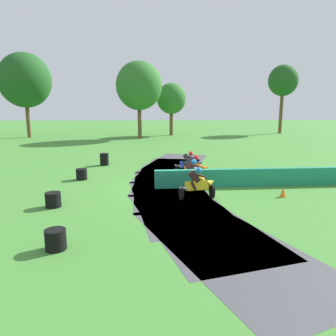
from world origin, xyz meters
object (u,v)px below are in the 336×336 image
motorcycle_lead_blue (190,164)px  tire_stack_mid_a (82,174)px  tire_stack_near (104,159)px  tire_stack_far (56,239)px  tire_stack_mid_b (53,200)px  motorcycle_trailing_white (193,173)px  motorcycle_fourth_yellow (198,184)px  traffic_cone (283,192)px  motorcycle_chase_orange (195,168)px

motorcycle_lead_blue → tire_stack_mid_a: size_ratio=2.84×
tire_stack_near → tire_stack_far: 12.80m
tire_stack_mid_a → tire_stack_mid_b: same height
motorcycle_lead_blue → tire_stack_near: (-5.48, 2.94, -0.24)m
motorcycle_trailing_white → tire_stack_far: 8.60m
motorcycle_trailing_white → motorcycle_fourth_yellow: bearing=-90.0°
motorcycle_trailing_white → tire_stack_near: (-5.43, 5.55, -0.23)m
tire_stack_near → traffic_cone: 12.02m
motorcycle_trailing_white → motorcycle_fourth_yellow: motorcycle_fourth_yellow is taller
tire_stack_far → tire_stack_mid_b: bearing=108.8°
tire_stack_far → traffic_cone: bearing=31.1°
motorcycle_fourth_yellow → tire_stack_mid_b: (-5.99, -1.08, -0.35)m
motorcycle_fourth_yellow → motorcycle_lead_blue: bearing=89.5°
tire_stack_near → tire_stack_mid_a: 4.16m
motorcycle_trailing_white → motorcycle_fourth_yellow: 2.23m
traffic_cone → motorcycle_chase_orange: bearing=138.4°
motorcycle_chase_orange → tire_stack_mid_a: 6.19m
motorcycle_chase_orange → motorcycle_trailing_white: size_ratio=1.00×
motorcycle_trailing_white → tire_stack_mid_a: 6.15m
tire_stack_mid_a → tire_stack_mid_b: (-0.02, -4.74, 0.00)m
motorcycle_lead_blue → motorcycle_fourth_yellow: 4.84m
tire_stack_near → tire_stack_mid_a: tire_stack_near is taller
motorcycle_trailing_white → motorcycle_lead_blue: bearing=89.1°
motorcycle_chase_orange → traffic_cone: bearing=-41.6°
motorcycle_trailing_white → motorcycle_fourth_yellow: size_ratio=1.00×
motorcycle_chase_orange → tire_stack_mid_b: size_ratio=2.69×
motorcycle_chase_orange → traffic_cone: motorcycle_chase_orange is taller
motorcycle_chase_orange → tire_stack_far: bearing=-120.2°
motorcycle_lead_blue → tire_stack_far: size_ratio=2.81×
motorcycle_chase_orange → tire_stack_mid_b: motorcycle_chase_orange is taller
motorcycle_trailing_white → tire_stack_far: bearing=-122.8°
motorcycle_fourth_yellow → tire_stack_far: bearing=-133.0°
tire_stack_near → motorcycle_trailing_white: bearing=-45.6°
motorcycle_trailing_white → tire_stack_near: motorcycle_trailing_white is taller
tire_stack_mid_a → traffic_cone: bearing=-19.8°
tire_stack_mid_b → traffic_cone: size_ratio=1.42×
motorcycle_chase_orange → tire_stack_near: size_ratio=2.10×
motorcycle_lead_blue → motorcycle_chase_orange: bearing=-83.9°
motorcycle_chase_orange → tire_stack_mid_a: size_ratio=2.80×
motorcycle_chase_orange → tire_stack_mid_a: motorcycle_chase_orange is taller
tire_stack_near → tire_stack_mid_b: tire_stack_near is taller
tire_stack_mid_a → tire_stack_mid_b: 4.74m
tire_stack_mid_b → traffic_cone: bearing=7.1°
motorcycle_fourth_yellow → tire_stack_near: motorcycle_fourth_yellow is taller
tire_stack_mid_a → tire_stack_near: bearing=82.5°
motorcycle_lead_blue → traffic_cone: 6.06m
tire_stack_far → motorcycle_fourth_yellow: bearing=47.0°
motorcycle_lead_blue → tire_stack_mid_a: motorcycle_lead_blue is taller
motorcycle_trailing_white → tire_stack_mid_b: (-5.99, -3.32, -0.33)m
motorcycle_lead_blue → motorcycle_trailing_white: motorcycle_lead_blue is taller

